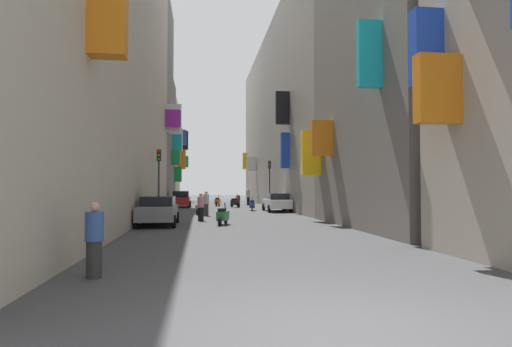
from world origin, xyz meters
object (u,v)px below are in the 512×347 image
Objects in this scene: scooter_blue at (252,205)px; parked_car_grey at (158,210)px; pedestrian_mid_street at (201,207)px; traffic_light_far_corner at (159,171)px; pedestrian_near_left at (206,204)px; traffic_light_near_corner at (270,176)px; parked_car_white at (277,202)px; scooter_silver at (200,208)px; pedestrian_crossing at (94,240)px; scooter_orange at (218,201)px; parked_car_red at (181,199)px; scooter_green at (223,216)px; pedestrian_near_right at (248,197)px; scooter_red at (238,198)px; scooter_black at (235,203)px.

parked_car_grey is at bearing -116.10° from scooter_blue.
pedestrian_mid_street is 0.36× the size of traffic_light_far_corner.
pedestrian_near_left is 0.37× the size of traffic_light_near_corner.
parked_car_white is 1.02× the size of traffic_light_far_corner.
scooter_silver is at bearing 36.18° from traffic_light_far_corner.
pedestrian_near_left is 0.38× the size of traffic_light_far_corner.
parked_car_white is 2.35m from scooter_blue.
pedestrian_crossing reaches higher than scooter_silver.
pedestrian_mid_street is at bearing 49.06° from parked_car_grey.
scooter_orange is (-2.46, 9.11, 0.00)m from scooter_blue.
scooter_blue is at bearing -49.31° from parked_car_red.
pedestrian_near_left reaches higher than parked_car_red.
scooter_silver is at bearing 97.62° from scooter_green.
pedestrian_near_left is 1.04× the size of pedestrian_mid_street.
pedestrian_near_right reaches higher than pedestrian_near_left.
scooter_red and scooter_silver have the same top height.
traffic_light_far_corner is at bearing 120.25° from scooter_green.
traffic_light_near_corner is (6.51, 9.82, 2.56)m from scooter_silver.
pedestrian_mid_street is at bearing -111.84° from scooter_blue.
parked_car_grey reaches higher than scooter_green.
pedestrian_mid_street is at bearing 112.53° from scooter_green.
scooter_orange is at bearing 29.52° from parked_car_red.
scooter_blue is 22.35m from scooter_red.
parked_car_red is 2.19× the size of scooter_red.
parked_car_white reaches higher than scooter_black.
parked_car_white is 2.50× the size of pedestrian_near_right.
pedestrian_mid_street is (-4.93, -32.76, 0.32)m from scooter_red.
scooter_green is at bearing -112.76° from parked_car_white.
parked_car_white is at bearing 54.56° from parked_car_grey.
scooter_red is 48.38m from pedestrian_crossing.
parked_car_red is 7.65m from pedestrian_near_right.
traffic_light_near_corner is at bearing 66.41° from scooter_blue.
traffic_light_near_corner is (4.76, -3.84, 2.56)m from scooter_orange.
scooter_blue is 26.30m from pedestrian_crossing.
pedestrian_mid_street is (1.90, -17.48, -0.01)m from parked_car_red.
pedestrian_crossing is at bearing -105.80° from traffic_light_near_corner.
pedestrian_near_right is 5.71m from traffic_light_near_corner.
scooter_green is 7.99m from traffic_light_far_corner.
scooter_green is (-4.86, -11.57, -0.30)m from parked_car_white.
pedestrian_near_left is at bearing -95.11° from scooter_orange.
scooter_black is at bearing 110.52° from parked_car_white.
scooter_black is 4.16m from traffic_light_near_corner.
scooter_green is at bearing -59.75° from traffic_light_far_corner.
scooter_red is 0.42× the size of traffic_light_near_corner.
traffic_light_far_corner is at bearing -114.61° from pedestrian_near_right.
scooter_green is (-3.07, -13.08, 0.00)m from scooter_blue.
parked_car_red is 11.77m from scooter_silver.
parked_car_white is 1.04× the size of parked_car_grey.
parked_car_grey is (-0.24, -19.94, -0.03)m from parked_car_red.
parked_car_red is 0.93× the size of traffic_light_far_corner.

